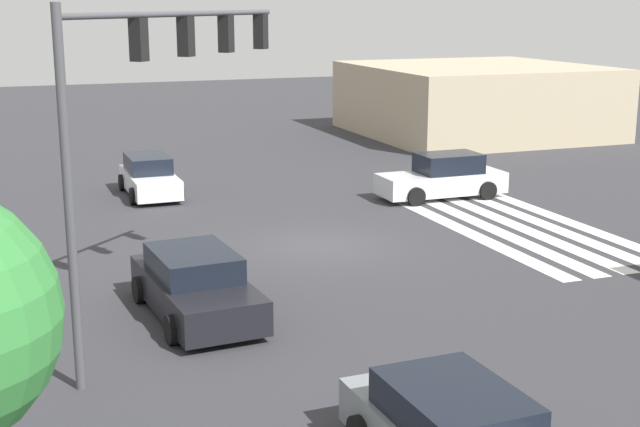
{
  "coord_description": "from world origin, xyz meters",
  "views": [
    {
      "loc": [
        -23.9,
        9.08,
        7.11
      ],
      "look_at": [
        0.0,
        0.0,
        0.99
      ],
      "focal_mm": 50.0,
      "sensor_mm": 36.0,
      "label": 1
    }
  ],
  "objects_px": {
    "traffic_signal_mast": "(157,86)",
    "car_3": "(149,177)",
    "car_0": "(196,286)",
    "car_2": "(443,178)"
  },
  "relations": [
    {
      "from": "traffic_signal_mast",
      "to": "car_0",
      "type": "distance_m",
      "value": 4.9
    },
    {
      "from": "traffic_signal_mast",
      "to": "car_0",
      "type": "height_order",
      "value": "traffic_signal_mast"
    },
    {
      "from": "car_2",
      "to": "car_3",
      "type": "xyz_separation_m",
      "value": [
        4.33,
        10.05,
        -0.06
      ]
    },
    {
      "from": "traffic_signal_mast",
      "to": "car_3",
      "type": "distance_m",
      "value": 15.56
    },
    {
      "from": "car_0",
      "to": "car_3",
      "type": "bearing_deg",
      "value": 170.36
    },
    {
      "from": "traffic_signal_mast",
      "to": "car_2",
      "type": "height_order",
      "value": "traffic_signal_mast"
    },
    {
      "from": "car_3",
      "to": "car_2",
      "type": "bearing_deg",
      "value": 66.86
    },
    {
      "from": "traffic_signal_mast",
      "to": "car_3",
      "type": "bearing_deg",
      "value": 36.17
    },
    {
      "from": "traffic_signal_mast",
      "to": "car_3",
      "type": "xyz_separation_m",
      "value": [
        14.65,
        -2.28,
        -4.72
      ]
    },
    {
      "from": "traffic_signal_mast",
      "to": "car_3",
      "type": "height_order",
      "value": "traffic_signal_mast"
    }
  ]
}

